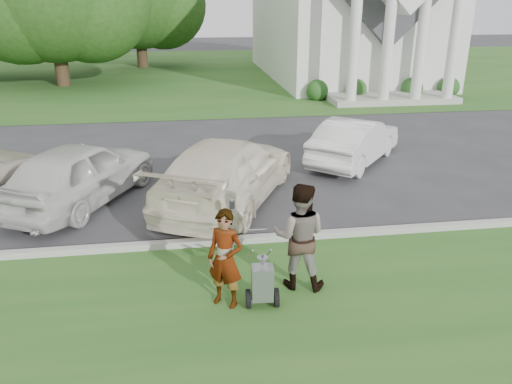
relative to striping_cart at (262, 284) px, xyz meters
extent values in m
plane|color=#333335|center=(0.01, 1.74, -0.43)|extent=(120.00, 120.00, 0.00)
cube|color=#23581E|center=(0.01, -1.26, -0.42)|extent=(80.00, 7.00, 0.01)
cube|color=#23581E|center=(0.01, 28.74, -0.42)|extent=(80.00, 30.00, 0.01)
cube|color=#9E9E93|center=(0.01, 2.29, -0.35)|extent=(80.00, 0.18, 0.15)
cube|color=white|center=(9.01, 25.74, 3.07)|extent=(9.00, 16.00, 7.00)
cube|color=#9E9E93|center=(9.01, 16.54, -0.28)|extent=(6.20, 2.60, 0.30)
cylinder|color=white|center=(6.61, 15.54, 2.57)|extent=(0.50, 0.50, 6.00)
cylinder|color=white|center=(8.21, 15.54, 2.57)|extent=(0.50, 0.50, 6.00)
cylinder|color=white|center=(9.81, 15.54, 2.57)|extent=(0.50, 0.50, 6.00)
cylinder|color=white|center=(11.41, 15.54, 2.57)|extent=(0.50, 0.50, 6.00)
sphere|color=#1E4C19|center=(5.51, 17.44, 0.02)|extent=(1.10, 1.10, 1.10)
sphere|color=#1E4C19|center=(7.51, 17.44, 0.02)|extent=(1.10, 1.10, 1.10)
sphere|color=#1E4C19|center=(10.51, 17.44, 0.02)|extent=(1.10, 1.10, 1.10)
sphere|color=#1E4C19|center=(12.51, 17.44, 0.02)|extent=(1.10, 1.10, 1.10)
cylinder|color=#332316|center=(-7.99, 23.74, 1.17)|extent=(0.76, 0.76, 3.20)
sphere|color=#1F4715|center=(-6.10, 24.04, 4.24)|extent=(6.89, 6.89, 6.89)
cylinder|color=#332316|center=(-3.99, 31.74, 1.07)|extent=(0.76, 0.76, 3.00)
sphere|color=#1F4715|center=(-2.28, 32.04, 3.90)|extent=(6.23, 6.23, 6.23)
sphere|color=#1F4715|center=(-5.51, 31.44, 4.09)|extent=(6.54, 6.54, 6.54)
cylinder|color=black|center=(-0.23, 0.00, -0.27)|extent=(0.09, 0.32, 0.32)
cylinder|color=black|center=(0.23, -0.03, -0.27)|extent=(0.09, 0.32, 0.32)
cylinder|color=#2D2D33|center=(0.00, -0.01, -0.27)|extent=(0.53, 0.07, 0.04)
cube|color=gray|center=(0.00, -0.01, 0.02)|extent=(0.36, 0.31, 0.58)
cone|color=gray|center=(0.00, -0.01, 0.41)|extent=(0.19, 0.19, 0.17)
cylinder|color=#2D2D33|center=(0.00, -0.01, 0.49)|extent=(0.04, 0.04, 0.06)
cylinder|color=gray|center=(-0.12, 0.50, 0.28)|extent=(0.08, 0.78, 0.56)
cylinder|color=gray|center=(0.18, 0.48, 0.28)|extent=(0.08, 0.78, 0.56)
cylinder|color=gray|center=(0.06, 0.87, 0.55)|extent=(0.34, 0.05, 0.03)
imported|color=#999999|center=(-0.58, 0.14, 0.41)|extent=(0.73, 0.66, 1.67)
imported|color=#999999|center=(0.72, 0.54, 0.53)|extent=(1.10, 0.96, 1.90)
cylinder|color=gray|center=(-0.32, 1.62, 0.12)|extent=(0.04, 0.04, 1.09)
cube|color=#2D2D33|center=(-0.32, 1.62, 0.74)|extent=(0.09, 0.06, 0.16)
cylinder|color=gray|center=(-0.32, 1.62, 0.82)|extent=(0.08, 0.08, 0.03)
imported|color=silver|center=(-3.71, 5.07, 0.36)|extent=(3.68, 4.94, 1.57)
imported|color=#F3E7CE|center=(-0.16, 4.64, 0.37)|extent=(4.36, 5.90, 1.59)
imported|color=silver|center=(3.99, 7.26, 0.27)|extent=(3.81, 4.16, 1.38)
camera|label=1|loc=(-1.10, -6.90, 4.30)|focal=35.00mm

